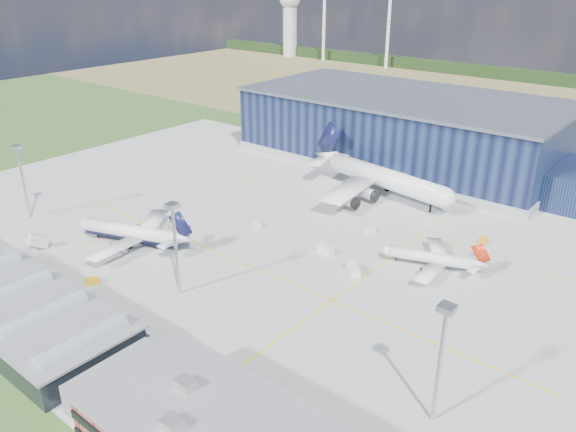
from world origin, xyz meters
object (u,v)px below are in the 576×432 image
object	(u,v)px
airliner_red	(431,252)
gse_cart_a	(370,230)
gse_cart_b	(257,224)
light_mast_west	(21,170)
airliner_widebody	(385,168)
gse_tug_c	(484,241)
light_mast_east	(442,346)
gse_tug_b	(92,281)
gse_van_c	(226,379)
car_b	(69,296)
gse_van_a	(325,250)
gse_van_b	(353,269)
airstair	(39,244)
hangar	(408,132)
gse_tug_a	(136,237)
light_mast_center	(175,234)
airliner_navy	(130,225)

from	to	relation	value
airliner_red	gse_cart_a	distance (m)	24.68
gse_cart_b	light_mast_west	bearing A→B (deg)	155.35
airliner_widebody	gse_tug_c	distance (m)	43.27
light_mast_east	gse_cart_b	size ratio (longest dim) A/B	6.86
gse_tug_b	gse_van_c	world-z (taller)	gse_van_c
light_mast_west	car_b	size ratio (longest dim) A/B	5.75
gse_van_a	car_b	xyz separation A→B (m)	(-33.22, -56.38, -0.40)
gse_van_b	light_mast_east	bearing A→B (deg)	-90.95
airstair	hangar	bearing A→B (deg)	80.87
light_mast_west	airliner_red	distance (m)	121.16
gse_van_c	gse_tug_a	bearing A→B (deg)	54.86
light_mast_west	gse_tug_a	bearing A→B (deg)	16.11
light_mast_west	gse_van_b	bearing A→B (deg)	19.27
airliner_widebody	gse_cart_a	xyz separation A→B (m)	(11.79, -27.97, -9.19)
gse_tug_c	car_b	distance (m)	110.19
gse_tug_b	airstair	xyz separation A→B (m)	(-27.37, 1.34, 0.93)
light_mast_east	gse_cart_a	size ratio (longest dim) A/B	6.80
airliner_widebody	gse_van_a	xyz separation A→B (m)	(9.31, -46.62, -8.87)
gse_tug_a	gse_cart_b	xyz separation A→B (m)	(20.39, 28.41, -0.03)
light_mast_west	gse_tug_b	size ratio (longest dim) A/B	7.11
light_mast_west	gse_cart_a	distance (m)	105.37
hangar	gse_tug_a	bearing A→B (deg)	-102.09
gse_tug_b	gse_tug_a	bearing A→B (deg)	150.24
gse_cart_a	gse_tug_a	bearing A→B (deg)	-122.24
car_b	light_mast_center	bearing A→B (deg)	-21.59
light_mast_center	gse_tug_b	bearing A→B (deg)	-151.73
hangar	gse_van_a	bearing A→B (deg)	-75.66
light_mast_east	gse_tug_b	xyz separation A→B (m)	(-84.83, -10.67, -14.73)
gse_cart_a	airstair	size ratio (longest dim) A/B	0.66
gse_van_a	car_b	bearing A→B (deg)	159.83
gse_van_a	gse_tug_c	world-z (taller)	gse_van_a
light_mast_west	gse_van_a	distance (m)	94.28
light_mast_east	airliner_red	distance (m)	55.78
airliner_navy	gse_van_b	xyz separation A→B (m)	(56.97, 25.14, -4.76)
gse_tug_c	gse_van_c	world-z (taller)	gse_van_c
light_mast_west	hangar	bearing A→B (deg)	63.29
hangar	light_mast_west	xyz separation A→B (m)	(-62.81, -124.80, 3.82)
light_mast_west	gse_tug_c	bearing A→B (deg)	31.78
light_mast_west	light_mast_east	size ratio (longest dim) A/B	1.00
gse_tug_c	gse_cart_b	xyz separation A→B (m)	(-56.84, -32.17, 0.08)
gse_cart_b	gse_van_b	bearing A→B (deg)	-67.07
gse_tug_b	car_b	world-z (taller)	gse_tug_b
hangar	airliner_red	world-z (taller)	hangar
airliner_widebody	gse_van_b	xyz separation A→B (m)	(21.17, -51.17, -8.72)
gse_tug_b	gse_van_b	world-z (taller)	gse_van_b
light_mast_east	gse_tug_b	bearing A→B (deg)	-172.83
light_mast_center	airliner_widebody	distance (m)	85.36
gse_van_a	airliner_widebody	bearing A→B (deg)	21.63
hangar	gse_van_a	xyz separation A→B (m)	(22.09, -86.42, -10.56)
gse_tug_a	airliner_navy	bearing A→B (deg)	-57.14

